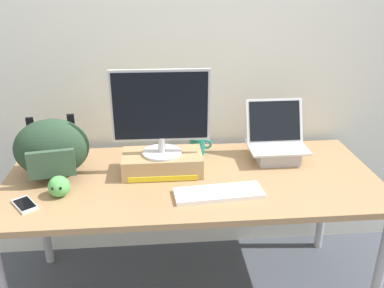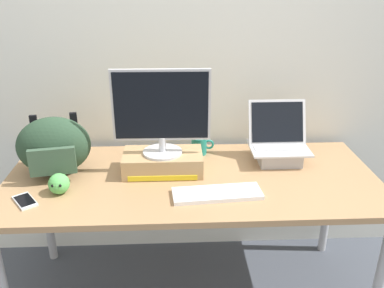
{
  "view_description": "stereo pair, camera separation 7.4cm",
  "coord_description": "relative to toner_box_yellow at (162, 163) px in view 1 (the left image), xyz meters",
  "views": [
    {
      "loc": [
        -0.16,
        -1.81,
        1.71
      ],
      "look_at": [
        0.0,
        0.0,
        0.92
      ],
      "focal_mm": 38.23,
      "sensor_mm": 36.0,
      "label": 1
    },
    {
      "loc": [
        -0.08,
        -1.82,
        1.71
      ],
      "look_at": [
        0.0,
        0.0,
        0.92
      ],
      "focal_mm": 38.23,
      "sensor_mm": 36.0,
      "label": 2
    }
  ],
  "objects": [
    {
      "name": "open_laptop",
      "position": [
        0.62,
        0.1,
        0.01
      ],
      "size": [
        0.31,
        0.25,
        0.31
      ],
      "rotation": [
        0.0,
        0.0,
        -0.0
      ],
      "color": "#ADADB2",
      "rests_on": "desk"
    },
    {
      "name": "desktop_monitor",
      "position": [
        -0.0,
        -0.0,
        0.27
      ],
      "size": [
        0.48,
        0.2,
        0.43
      ],
      "rotation": [
        0.0,
        0.0,
        -0.02
      ],
      "color": "silver",
      "rests_on": "toner_box_yellow"
    },
    {
      "name": "back_wall",
      "position": [
        0.15,
        0.44,
        0.51
      ],
      "size": [
        7.0,
        0.1,
        2.6
      ],
      "primitive_type": "cube",
      "color": "silver",
      "rests_on": "ground"
    },
    {
      "name": "plush_toy",
      "position": [
        -0.48,
        -0.2,
        -0.0
      ],
      "size": [
        0.1,
        0.1,
        0.1
      ],
      "color": "#56B256",
      "rests_on": "desk"
    },
    {
      "name": "external_keyboard",
      "position": [
        0.25,
        -0.26,
        -0.04
      ],
      "size": [
        0.42,
        0.17,
        0.02
      ],
      "rotation": [
        0.0,
        0.0,
        0.08
      ],
      "color": "white",
      "rests_on": "desk"
    },
    {
      "name": "coffee_mug",
      "position": [
        0.2,
        0.21,
        -0.0
      ],
      "size": [
        0.13,
        0.09,
        0.1
      ],
      "color": "#1E7F70",
      "rests_on": "desk"
    },
    {
      "name": "desk",
      "position": [
        0.15,
        -0.07,
        -0.12
      ],
      "size": [
        1.87,
        0.81,
        0.74
      ],
      "color": "#A87F56",
      "rests_on": "ground"
    },
    {
      "name": "messenger_backpack",
      "position": [
        -0.54,
        0.01,
        0.1
      ],
      "size": [
        0.39,
        0.3,
        0.3
      ],
      "rotation": [
        0.0,
        0.0,
        0.17
      ],
      "color": "#28422D",
      "rests_on": "desk"
    },
    {
      "name": "toner_box_yellow",
      "position": [
        0.0,
        0.0,
        0.0
      ],
      "size": [
        0.4,
        0.22,
        0.1
      ],
      "color": "tan",
      "rests_on": "desk"
    },
    {
      "name": "cell_phone",
      "position": [
        -0.61,
        -0.27,
        -0.05
      ],
      "size": [
        0.14,
        0.16,
        0.01
      ],
      "rotation": [
        0.0,
        0.0,
        0.63
      ],
      "color": "silver",
      "rests_on": "desk"
    }
  ]
}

